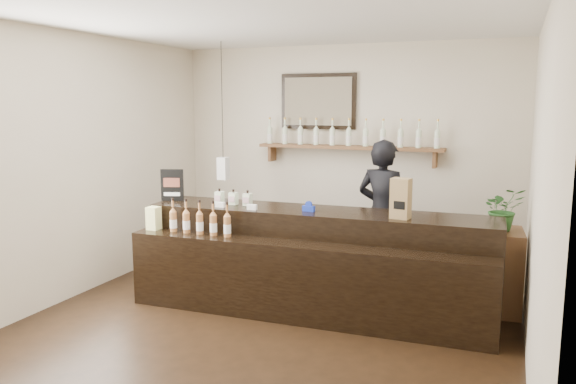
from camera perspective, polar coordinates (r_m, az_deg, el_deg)
The scene contains 10 objects.
ground at distance 5.42m, azimuth -2.20°, elevation -13.34°, with size 5.00×5.00×0.00m, color black.
room_shell at distance 5.02m, azimuth -2.32°, elevation 4.92°, with size 5.00×5.00×5.00m.
back_wall_decor at distance 7.29m, azimuth 4.29°, elevation 6.63°, with size 2.66×0.96×1.69m.
counter at distance 5.68m, azimuth 2.52°, elevation -7.32°, with size 3.57×1.07×1.16m.
promo_sign at distance 6.31m, azimuth -11.68°, elevation 0.69°, with size 0.24×0.10×0.35m.
paper_bag at distance 5.33m, azimuth 11.39°, elevation -0.64°, with size 0.19×0.16×0.38m.
tape_dispenser at distance 5.60m, azimuth 2.11°, elevation -1.57°, with size 0.13×0.06×0.10m.
side_cabinet at distance 6.01m, azimuth 20.68°, elevation -7.49°, with size 0.45×0.60×0.82m.
potted_plant at distance 5.87m, azimuth 21.02°, elevation -1.61°, with size 0.38×0.33×0.43m, color #285B24.
shopkeeper at distance 6.36m, azimuth 9.61°, elevation -1.23°, with size 0.69×0.45×1.89m, color black.
Camera 1 is at (2.06, -4.57, 2.07)m, focal length 35.00 mm.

